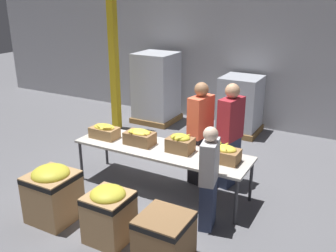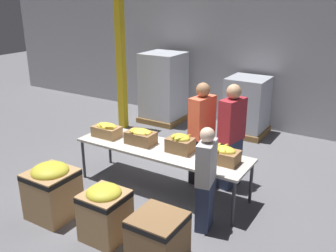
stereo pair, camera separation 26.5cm
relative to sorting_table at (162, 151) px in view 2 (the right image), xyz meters
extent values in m
plane|color=slate|center=(0.00, 0.00, -0.71)|extent=(30.00, 30.00, 0.00)
cube|color=#A8A8AD|center=(0.00, 3.88, 1.29)|extent=(16.00, 0.08, 4.00)
cube|color=beige|center=(0.00, 0.00, 0.03)|extent=(2.96, 0.84, 0.04)
cylinder|color=#38383D|center=(-1.42, -0.36, -0.35)|extent=(0.05, 0.05, 0.71)
cylinder|color=#38383D|center=(1.42, -0.36, -0.35)|extent=(0.05, 0.05, 0.71)
cylinder|color=#38383D|center=(-1.42, 0.36, -0.35)|extent=(0.05, 0.05, 0.71)
cylinder|color=#38383D|center=(1.42, 0.36, -0.35)|extent=(0.05, 0.05, 0.71)
cube|color=#A37A4C|center=(-1.10, -0.06, 0.14)|extent=(0.48, 0.30, 0.19)
ellipsoid|color=yellow|center=(-1.10, -0.06, 0.24)|extent=(0.39, 0.26, 0.10)
ellipsoid|color=yellow|center=(-1.08, -0.09, 0.27)|extent=(0.17, 0.06, 0.05)
ellipsoid|color=yellow|center=(-1.05, -0.10, 0.29)|extent=(0.15, 0.16, 0.04)
ellipsoid|color=yellow|center=(-1.17, -0.14, 0.28)|extent=(0.16, 0.12, 0.04)
ellipsoid|color=yellow|center=(-0.97, -0.14, 0.28)|extent=(0.17, 0.12, 0.04)
cube|color=olive|center=(-0.40, -0.01, 0.15)|extent=(0.49, 0.31, 0.21)
ellipsoid|color=yellow|center=(-0.40, -0.01, 0.26)|extent=(0.39, 0.26, 0.09)
ellipsoid|color=yellow|center=(-0.27, 0.01, 0.27)|extent=(0.16, 0.15, 0.04)
ellipsoid|color=yellow|center=(-0.52, -0.10, 0.29)|extent=(0.04, 0.17, 0.04)
ellipsoid|color=yellow|center=(-0.51, -0.10, 0.29)|extent=(0.16, 0.19, 0.06)
ellipsoid|color=yellow|center=(-0.30, -0.06, 0.28)|extent=(0.20, 0.12, 0.04)
cube|color=olive|center=(0.33, 0.04, 0.16)|extent=(0.41, 0.30, 0.23)
ellipsoid|color=gold|center=(0.33, 0.04, 0.28)|extent=(0.32, 0.26, 0.12)
ellipsoid|color=gold|center=(0.42, 0.09, 0.31)|extent=(0.07, 0.19, 0.05)
ellipsoid|color=gold|center=(0.39, -0.03, 0.31)|extent=(0.16, 0.21, 0.05)
ellipsoid|color=gold|center=(0.27, -0.04, 0.32)|extent=(0.05, 0.17, 0.04)
cube|color=olive|center=(1.08, 0.02, 0.14)|extent=(0.45, 0.31, 0.19)
ellipsoid|color=yellow|center=(1.08, 0.02, 0.25)|extent=(0.36, 0.25, 0.11)
ellipsoid|color=yellow|center=(1.09, 0.01, 0.29)|extent=(0.14, 0.21, 0.04)
ellipsoid|color=yellow|center=(1.06, 0.11, 0.29)|extent=(0.06, 0.17, 0.04)
ellipsoid|color=yellow|center=(1.02, -0.06, 0.27)|extent=(0.07, 0.19, 0.05)
ellipsoid|color=yellow|center=(0.98, 0.05, 0.30)|extent=(0.08, 0.18, 0.05)
cube|color=black|center=(0.42, 0.61, -0.29)|extent=(0.29, 0.43, 0.84)
cube|color=#EA5B3D|center=(0.42, 0.61, 0.48)|extent=(0.32, 0.51, 0.70)
sphere|color=#896042|center=(0.42, 0.61, 0.95)|extent=(0.24, 0.24, 0.24)
cube|color=#2D3856|center=(1.10, -0.61, -0.35)|extent=(0.25, 0.37, 0.72)
cube|color=#B2B2B7|center=(1.10, -0.61, 0.30)|extent=(0.28, 0.44, 0.59)
sphere|color=beige|center=(1.10, -0.61, 0.70)|extent=(0.20, 0.20, 0.20)
cube|color=#2D3856|center=(0.91, 0.71, -0.28)|extent=(0.30, 0.44, 0.85)
cube|color=maroon|center=(0.91, 0.71, 0.49)|extent=(0.33, 0.52, 0.70)
sphere|color=tan|center=(0.91, 0.71, 0.96)|extent=(0.24, 0.24, 0.24)
cube|color=tan|center=(-0.94, -1.51, -0.35)|extent=(0.63, 0.63, 0.72)
cube|color=black|center=(-0.94, -1.51, -0.04)|extent=(0.64, 0.64, 0.07)
ellipsoid|color=gold|center=(-0.94, -1.51, 0.03)|extent=(0.54, 0.54, 0.22)
cube|color=tan|center=(0.06, -1.51, -0.37)|extent=(0.55, 0.55, 0.67)
cube|color=black|center=(0.06, -1.51, -0.09)|extent=(0.55, 0.55, 0.07)
ellipsoid|color=gold|center=(0.06, -1.51, -0.03)|extent=(0.47, 0.47, 0.19)
cube|color=olive|center=(0.90, -1.51, -0.40)|extent=(0.61, 0.61, 0.61)
cube|color=black|center=(0.90, -1.51, -0.15)|extent=(0.61, 0.61, 0.07)
cube|color=gold|center=(-2.47, 2.13, 1.29)|extent=(0.17, 0.17, 4.00)
cube|color=olive|center=(0.25, 3.28, -0.64)|extent=(0.95, 0.95, 0.13)
cube|color=#B2B7C1|center=(0.25, 3.28, 0.03)|extent=(0.87, 0.87, 1.21)
cube|color=olive|center=(-1.90, 3.08, -0.64)|extent=(1.03, 1.03, 0.13)
cube|color=silver|center=(-1.90, 3.08, 0.23)|extent=(0.94, 0.94, 1.62)
camera|label=1|loc=(2.80, -4.87, 2.44)|focal=40.00mm
camera|label=2|loc=(3.03, -4.73, 2.44)|focal=40.00mm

